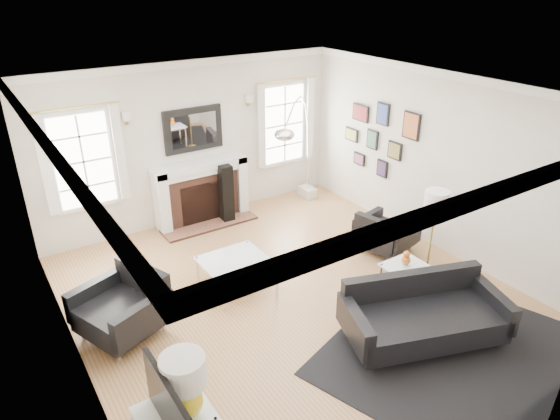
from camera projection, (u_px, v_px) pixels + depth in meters
floor at (291, 295)px, 6.94m from camera, size 6.00×6.00×0.00m
back_wall at (193, 143)px, 8.59m from camera, size 5.50×0.04×2.80m
front_wall at (501, 333)px, 4.07m from camera, size 5.50×0.04×2.80m
left_wall at (65, 268)px, 4.97m from camera, size 0.04×6.00×2.80m
right_wall at (439, 163)px, 7.70m from camera, size 0.04×6.00×2.80m
ceiling at (294, 94)px, 5.73m from camera, size 5.50×6.00×0.02m
crown_molding at (293, 99)px, 5.75m from camera, size 5.50×6.00×0.12m
fireplace at (202, 193)px, 8.80m from camera, size 1.70×0.69×1.11m
mantel_mirror at (193, 130)px, 8.45m from camera, size 1.05×0.07×0.75m
window_left at (83, 161)px, 7.61m from camera, size 1.24×0.15×1.62m
window_right at (284, 124)px, 9.45m from camera, size 1.24×0.15×1.62m
gallery_wall at (379, 134)px, 8.60m from camera, size 0.04×1.73×1.29m
area_rug at (446, 350)px, 5.92m from camera, size 3.47×3.17×0.01m
sofa at (422, 315)px, 5.99m from camera, size 2.10×1.45×0.63m
armchair_left at (125, 307)px, 6.07m from camera, size 1.16×1.23×0.66m
armchair_right at (384, 234)px, 7.88m from camera, size 0.90×0.97×0.56m
coffee_table at (236, 264)px, 6.98m from camera, size 0.91×0.91×0.40m
nesting_table at (404, 273)px, 6.54m from camera, size 0.55×0.47×0.61m
gourd_lamp at (184, 383)px, 4.30m from camera, size 0.40×0.40×0.64m
orange_vase at (406, 258)px, 6.44m from camera, size 0.12×0.12×0.19m
arc_floor_lamp at (298, 152)px, 8.73m from camera, size 1.59×1.47×2.25m
stick_floor_lamp at (436, 206)px, 6.41m from camera, size 0.31×0.31×1.55m
speaker_tower at (226, 194)px, 8.79m from camera, size 0.22×0.22×1.06m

